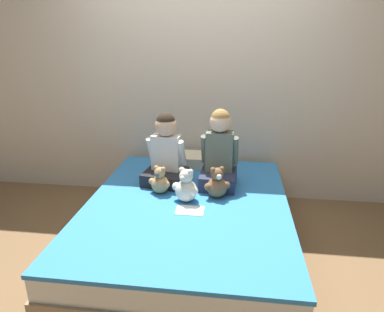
# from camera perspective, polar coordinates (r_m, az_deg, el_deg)

# --- Properties ---
(ground_plane) EXTENTS (14.00, 14.00, 0.00)m
(ground_plane) POSITION_cam_1_polar(r_m,az_deg,el_deg) (2.94, -0.76, -15.06)
(ground_plane) COLOR brown
(wall_behind_bed) EXTENTS (8.00, 0.06, 2.50)m
(wall_behind_bed) POSITION_cam_1_polar(r_m,az_deg,el_deg) (3.52, 1.67, 12.75)
(wall_behind_bed) COLOR beige
(wall_behind_bed) RESTS_ON ground_plane
(bed) EXTENTS (1.59, 1.97, 0.43)m
(bed) POSITION_cam_1_polar(r_m,az_deg,el_deg) (2.82, -0.78, -11.54)
(bed) COLOR #997F60
(bed) RESTS_ON ground_plane
(child_on_left) EXTENTS (0.40, 0.38, 0.63)m
(child_on_left) POSITION_cam_1_polar(r_m,az_deg,el_deg) (2.99, -4.40, 0.60)
(child_on_left) COLOR black
(child_on_left) RESTS_ON bed
(child_on_right) EXTENTS (0.33, 0.38, 0.67)m
(child_on_right) POSITION_cam_1_polar(r_m,az_deg,el_deg) (2.94, 4.58, 0.43)
(child_on_right) COLOR #282D47
(child_on_right) RESTS_ON bed
(teddy_bear_held_by_left_child) EXTENTS (0.19, 0.15, 0.24)m
(teddy_bear_held_by_left_child) POSITION_cam_1_polar(r_m,az_deg,el_deg) (2.84, -5.36, -4.28)
(teddy_bear_held_by_left_child) COLOR tan
(teddy_bear_held_by_left_child) RESTS_ON bed
(teddy_bear_held_by_right_child) EXTENTS (0.21, 0.16, 0.26)m
(teddy_bear_held_by_right_child) POSITION_cam_1_polar(r_m,az_deg,el_deg) (2.76, 4.19, -4.74)
(teddy_bear_held_by_right_child) COLOR brown
(teddy_bear_held_by_right_child) RESTS_ON bed
(teddy_bear_between_children) EXTENTS (0.22, 0.17, 0.28)m
(teddy_bear_between_children) POSITION_cam_1_polar(r_m,az_deg,el_deg) (2.69, -1.00, -5.23)
(teddy_bear_between_children) COLOR silver
(teddy_bear_between_children) RESTS_ON bed
(pillow_at_headboard) EXTENTS (0.45, 0.29, 0.11)m
(pillow_at_headboard) POSITION_cam_1_polar(r_m,az_deg,el_deg) (3.43, 1.09, -0.65)
(pillow_at_headboard) COLOR beige
(pillow_at_headboard) RESTS_ON bed
(sign_card) EXTENTS (0.21, 0.15, 0.00)m
(sign_card) POSITION_cam_1_polar(r_m,az_deg,el_deg) (2.59, -0.37, -9.04)
(sign_card) COLOR white
(sign_card) RESTS_ON bed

